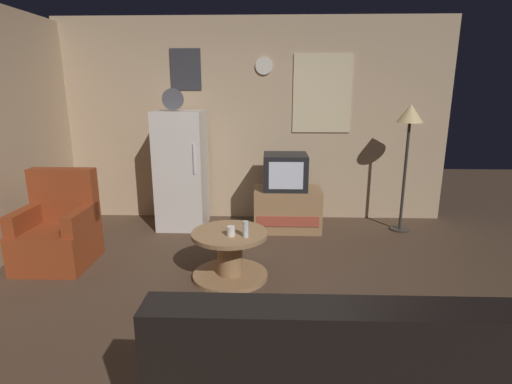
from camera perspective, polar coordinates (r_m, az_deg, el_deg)
The scene contains 10 objects.
ground_plane at distance 3.50m, azimuth -2.21°, elevation -15.75°, with size 12.00×12.00×0.00m, color #4C3828.
wall_with_art at distance 5.49m, azimuth -0.44°, elevation 10.07°, with size 5.20×0.12×2.67m.
fridge at distance 5.23m, azimuth -10.55°, elevation 3.13°, with size 0.60×0.62×1.77m.
tv_stand at distance 5.14m, azimuth 4.49°, elevation -2.43°, with size 0.84×0.53×0.54m.
crt_tv at distance 5.02m, azimuth 4.18°, elevation 2.93°, with size 0.54×0.51×0.44m.
standing_lamp at distance 5.22m, azimuth 21.04°, elevation 9.11°, with size 0.32×0.32×1.59m.
coffee_table at distance 3.86m, azimuth -3.74°, elevation -8.92°, with size 0.72×0.72×0.46m.
wine_glass at distance 3.62m, azimuth -1.49°, elevation -5.31°, with size 0.05×0.05×0.15m, color silver.
mug_ceramic_white at distance 3.67m, azimuth -3.61°, elevation -5.58°, with size 0.08×0.08×0.09m, color silver.
armchair at distance 4.61m, azimuth -26.35°, elevation -5.10°, with size 0.68×0.68×0.96m.
Camera 1 is at (0.23, -3.02, 1.77)m, focal length 28.06 mm.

